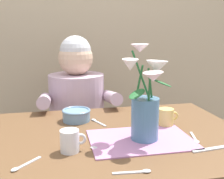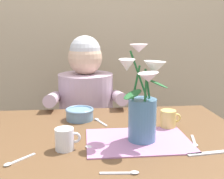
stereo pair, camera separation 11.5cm
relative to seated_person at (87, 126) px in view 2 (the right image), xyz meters
The scene contains 14 objects.
wood_panel_backdrop 0.82m from the seated_person, 81.72° to the left, with size 4.00×0.10×2.50m, color tan.
dining_table 0.62m from the seated_person, 84.15° to the right, with size 1.20×0.80×0.74m.
seated_person is the anchor object (origin of this frame).
striped_placemat 0.75m from the seated_person, 74.33° to the right, with size 0.40×0.28×0.01m, color #B275A3.
flower_vase 0.80m from the seated_person, 73.18° to the right, with size 0.19×0.23×0.37m.
ceramic_bowl 0.46m from the seated_person, 94.71° to the right, with size 0.14×0.14×0.06m.
dinner_knife 0.96m from the seated_person, 62.37° to the right, with size 0.19×0.02×0.01m, color silver.
ceramic_mug 0.70m from the seated_person, 57.46° to the right, with size 0.09×0.07×0.08m.
coffee_cup 0.78m from the seated_person, 96.20° to the right, with size 0.09×0.07×0.08m.
spoon_0 0.86m from the seated_person, 61.21° to the right, with size 0.05×0.12×0.01m.
spoon_1 0.78m from the seated_person, 87.99° to the right, with size 0.11×0.07×0.01m.
spoon_2 0.96m from the seated_person, 83.25° to the right, with size 0.12×0.03×0.01m.
spoon_3 0.89m from the seated_person, 106.01° to the right, with size 0.09×0.10×0.01m.
spoon_4 0.48m from the seated_person, 82.68° to the right, with size 0.06×0.12×0.01m.
Camera 2 is at (-0.07, -1.07, 1.16)m, focal length 44.00 mm.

